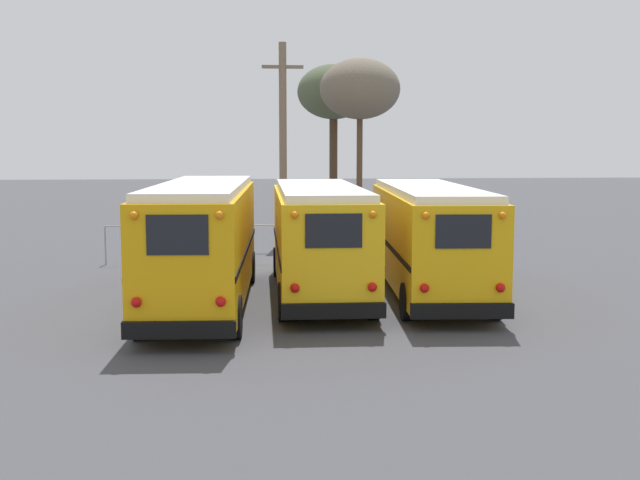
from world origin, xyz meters
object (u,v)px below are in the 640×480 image
object	(u,v)px
school_bus_2	(428,235)
school_bus_0	(203,240)
school_bus_1	(319,236)
bare_tree_0	(334,94)
utility_pole	(283,141)
bare_tree_1	(360,90)

from	to	relation	value
school_bus_2	school_bus_0	bearing A→B (deg)	-167.97
school_bus_1	bare_tree_0	size ratio (longest dim) A/B	1.14
school_bus_0	utility_pole	size ratio (longest dim) A/B	1.18
school_bus_1	utility_pole	xyz separation A→B (m)	(-0.54, 12.43, 2.76)
utility_pole	school_bus_1	bearing A→B (deg)	-87.53
school_bus_1	bare_tree_1	size ratio (longest dim) A/B	1.14
school_bus_1	school_bus_2	bearing A→B (deg)	0.95
school_bus_0	school_bus_2	xyz separation A→B (m)	(6.42, 1.37, -0.10)
school_bus_0	bare_tree_1	size ratio (longest dim) A/B	1.23
school_bus_1	bare_tree_1	distance (m)	15.87
school_bus_0	school_bus_1	xyz separation A→B (m)	(3.21, 1.31, -0.08)
school_bus_0	school_bus_1	world-z (taller)	school_bus_0
school_bus_1	bare_tree_0	world-z (taller)	bare_tree_0
utility_pole	bare_tree_1	size ratio (longest dim) A/B	1.05
school_bus_2	bare_tree_1	bearing A→B (deg)	90.29
school_bus_0	bare_tree_0	size ratio (longest dim) A/B	1.23
school_bus_1	school_bus_2	distance (m)	3.21
utility_pole	bare_tree_1	bearing A→B (deg)	31.52
bare_tree_0	bare_tree_1	world-z (taller)	bare_tree_0
school_bus_0	bare_tree_0	world-z (taller)	bare_tree_0
school_bus_1	school_bus_2	world-z (taller)	school_bus_1
school_bus_1	bare_tree_0	distance (m)	18.86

